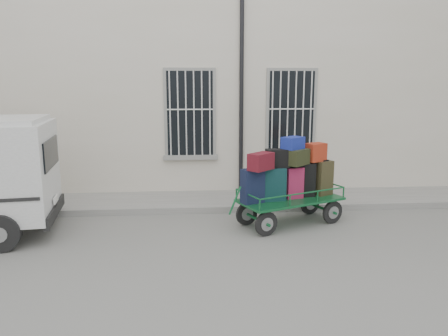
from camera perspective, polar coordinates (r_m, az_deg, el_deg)
name	(u,v)px	position (r m, az deg, el deg)	size (l,w,h in m)	color
ground	(211,233)	(9.13, -1.70, -8.48)	(80.00, 80.00, 0.00)	slate
building	(202,84)	(14.09, -2.85, 10.91)	(24.00, 5.15, 6.00)	beige
sidewalk	(207,201)	(11.20, -2.24, -4.32)	(24.00, 1.70, 0.15)	gray
luggage_cart	(289,181)	(9.49, 8.47, -1.69)	(2.64, 1.83, 1.92)	black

